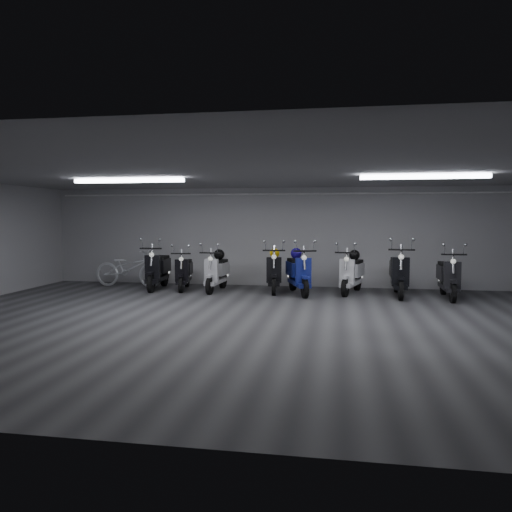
% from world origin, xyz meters
% --- Properties ---
extents(floor, '(14.00, 10.00, 0.01)m').
position_xyz_m(floor, '(0.00, 0.00, -0.01)').
color(floor, '#38383B').
rests_on(floor, ground).
extents(ceiling, '(14.00, 10.00, 0.01)m').
position_xyz_m(ceiling, '(0.00, 0.00, 2.80)').
color(ceiling, gray).
rests_on(ceiling, ground).
extents(back_wall, '(14.00, 0.01, 2.80)m').
position_xyz_m(back_wall, '(0.00, 5.00, 1.40)').
color(back_wall, '#A6A6A8').
rests_on(back_wall, ground).
extents(front_wall, '(14.00, 0.01, 2.80)m').
position_xyz_m(front_wall, '(0.00, -5.00, 1.40)').
color(front_wall, '#A6A6A8').
rests_on(front_wall, ground).
extents(fluor_strip_left, '(2.40, 0.18, 0.08)m').
position_xyz_m(fluor_strip_left, '(-3.00, 1.00, 2.74)').
color(fluor_strip_left, white).
rests_on(fluor_strip_left, ceiling).
extents(fluor_strip_right, '(2.40, 0.18, 0.08)m').
position_xyz_m(fluor_strip_right, '(3.00, 1.00, 2.74)').
color(fluor_strip_right, white).
rests_on(fluor_strip_right, ceiling).
extents(conduit, '(13.60, 0.05, 0.05)m').
position_xyz_m(conduit, '(0.00, 4.92, 2.62)').
color(conduit, white).
rests_on(conduit, back_wall).
extents(scooter_0, '(0.80, 1.98, 1.44)m').
position_xyz_m(scooter_0, '(-3.44, 3.76, 0.72)').
color(scooter_0, black).
rests_on(scooter_0, floor).
extents(scooter_1, '(0.85, 1.78, 1.28)m').
position_xyz_m(scooter_1, '(-2.71, 3.80, 0.64)').
color(scooter_1, black).
rests_on(scooter_1, floor).
extents(scooter_2, '(0.69, 1.81, 1.32)m').
position_xyz_m(scooter_2, '(-1.78, 3.69, 0.66)').
color(scooter_2, silver).
rests_on(scooter_2, floor).
extents(scooter_3, '(0.83, 1.95, 1.41)m').
position_xyz_m(scooter_3, '(-0.25, 3.84, 0.71)').
color(scooter_3, black).
rests_on(scooter_3, floor).
extents(scooter_4, '(1.21, 2.02, 1.43)m').
position_xyz_m(scooter_4, '(0.41, 3.55, 0.71)').
color(scooter_4, navy).
rests_on(scooter_4, floor).
extents(scooter_6, '(1.09, 1.93, 1.36)m').
position_xyz_m(scooter_6, '(1.75, 3.86, 0.68)').
color(scooter_6, silver).
rests_on(scooter_6, floor).
extents(scooter_7, '(0.75, 2.03, 1.49)m').
position_xyz_m(scooter_7, '(2.89, 3.64, 0.75)').
color(scooter_7, black).
rests_on(scooter_7, floor).
extents(scooter_9, '(0.68, 1.88, 1.38)m').
position_xyz_m(scooter_9, '(4.03, 3.46, 0.69)').
color(scooter_9, black).
rests_on(scooter_9, floor).
extents(bicycle, '(2.05, 0.84, 1.30)m').
position_xyz_m(bicycle, '(-4.43, 4.09, 0.65)').
color(bicycle, silver).
rests_on(bicycle, floor).
extents(helmet_0, '(0.28, 0.28, 0.28)m').
position_xyz_m(helmet_0, '(1.82, 4.10, 0.98)').
color(helmet_0, black).
rests_on(helmet_0, scooter_6).
extents(helmet_1, '(0.29, 0.29, 0.29)m').
position_xyz_m(helmet_1, '(-1.77, 3.93, 0.96)').
color(helmet_1, black).
rests_on(helmet_1, scooter_2).
extents(helmet_2, '(0.29, 0.29, 0.29)m').
position_xyz_m(helmet_2, '(0.32, 3.81, 1.03)').
color(helmet_2, '#190C85').
rests_on(helmet_2, scooter_4).
extents(helmet_3, '(0.27, 0.27, 0.27)m').
position_xyz_m(helmet_3, '(-0.28, 4.10, 1.01)').
color(helmet_3, yellow).
rests_on(helmet_3, scooter_3).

